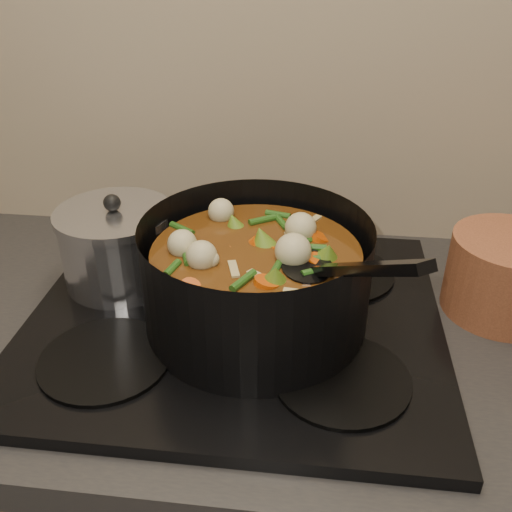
# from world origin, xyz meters

# --- Properties ---
(counter) EXTENTS (2.64, 0.64, 0.91)m
(counter) POSITION_xyz_m (0.00, 1.93, 0.46)
(counter) COLOR brown
(counter) RESTS_ON ground
(stovetop) EXTENTS (0.62, 0.54, 0.03)m
(stovetop) POSITION_xyz_m (0.00, 1.93, 0.92)
(stovetop) COLOR black
(stovetop) RESTS_ON counter
(stockpot) EXTENTS (0.42, 0.42, 0.24)m
(stockpot) POSITION_xyz_m (0.03, 1.91, 1.01)
(stockpot) COLOR black
(stockpot) RESTS_ON stovetop
(saucepan) EXTENTS (0.19, 0.19, 0.15)m
(saucepan) POSITION_xyz_m (-0.20, 2.00, 0.99)
(saucepan) COLOR silver
(saucepan) RESTS_ON stovetop
(terracotta_crock) EXTENTS (0.22, 0.22, 0.13)m
(terracotta_crock) POSITION_xyz_m (0.41, 2.02, 0.97)
(terracotta_crock) COLOR #965131
(terracotta_crock) RESTS_ON counter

